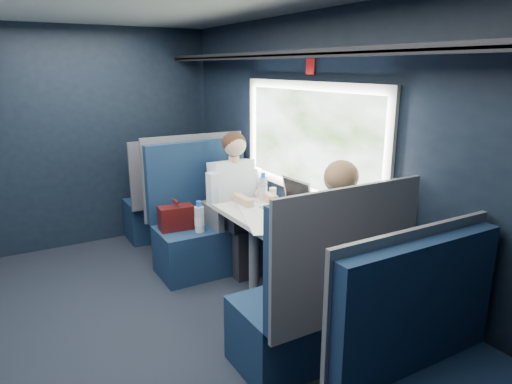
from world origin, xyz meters
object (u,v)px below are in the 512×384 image
woman (333,243)px  laptop (291,202)px  table (270,224)px  seat_bay_near (205,225)px  seat_row_front (173,202)px  seat_bay_far (317,305)px  bottle_small (263,188)px  cup (273,192)px  man (237,196)px

woman → laptop: (0.14, 0.73, 0.09)m
table → seat_bay_near: seat_bay_near is taller
seat_bay_near → laptop: size_ratio=3.37×
table → seat_row_front: seat_row_front is taller
seat_bay_far → laptop: (0.39, 0.89, 0.40)m
bottle_small → table: bearing=-113.3°
cup → seat_bay_near: bearing=138.7°
laptop → bottle_small: laptop is taller
seat_row_front → cup: bearing=-70.5°
table → seat_bay_far: (-0.18, -0.87, -0.25)m
laptop → woman: bearing=-101.1°
seat_bay_far → laptop: 1.05m
man → laptop: man is taller
man → bottle_small: size_ratio=5.37×
seat_bay_far → seat_row_front: size_ratio=1.09×
seat_row_front → man: (0.25, -1.10, 0.31)m
laptop → man: bearing=101.8°
woman → cup: size_ratio=15.77×
woman → bottle_small: woman is taller
woman → bottle_small: size_ratio=5.37×
seat_row_front → bottle_small: bearing=-75.6°
man → seat_bay_far: bearing=-99.0°
seat_bay_near → seat_row_front: size_ratio=1.09×
seat_bay_near → seat_bay_far: bearing=-89.6°
table → bottle_small: (0.18, 0.41, 0.19)m
laptop → bottle_small: 0.39m
seat_bay_far → man: man is taller
seat_bay_far → seat_row_front: (0.00, 2.67, -0.00)m
man → laptop: size_ratio=3.53×
seat_row_front → laptop: bearing=-77.6°
table → man: bearing=84.5°
table → woman: bearing=-84.5°
laptop → seat_bay_near: bearing=115.3°
seat_bay_near → seat_bay_far: (0.01, -1.75, -0.01)m
man → bottle_small: man is taller
man → laptop: bearing=-78.2°
man → seat_bay_near: bearing=146.4°
table → woman: size_ratio=0.76×
laptop → cup: (0.09, 0.42, -0.03)m
table → seat_row_front: (-0.18, 1.80, -0.25)m
laptop → cup: bearing=78.2°
seat_bay_far → bottle_small: size_ratio=5.11×
table → man: size_ratio=0.76×
seat_bay_far → man: bearing=81.0°
table → seat_row_front: size_ratio=0.86×
seat_bay_far → cup: seat_bay_far is taller
bottle_small → laptop: bearing=-84.9°
table → bottle_small: bearing=66.7°
man → laptop: (0.14, -0.68, 0.09)m
seat_bay_near → laptop: (0.40, -0.85, 0.39)m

